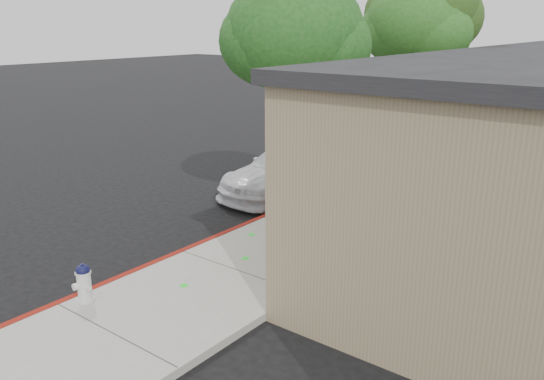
% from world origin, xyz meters
% --- Properties ---
extents(ground, '(120.00, 120.00, 0.00)m').
position_xyz_m(ground, '(0.00, 0.00, 0.00)').
color(ground, black).
rests_on(ground, ground).
extents(sidewalk, '(3.20, 60.00, 0.15)m').
position_xyz_m(sidewalk, '(1.60, 3.00, 0.07)').
color(sidewalk, gray).
rests_on(sidewalk, ground).
extents(red_curb, '(0.14, 60.00, 0.16)m').
position_xyz_m(red_curb, '(0.06, 3.00, 0.08)').
color(red_curb, maroon).
rests_on(red_curb, ground).
extents(police_car, '(2.41, 5.09, 1.55)m').
position_xyz_m(police_car, '(-0.90, 5.34, 0.72)').
color(police_car, white).
rests_on(police_car, ground).
extents(fire_hydrant, '(0.41, 0.36, 0.72)m').
position_xyz_m(fire_hydrant, '(0.41, -2.63, 0.51)').
color(fire_hydrant, silver).
rests_on(fire_hydrant, sidewalk).
extents(street_tree_near, '(3.42, 3.23, 5.92)m').
position_xyz_m(street_tree_near, '(0.71, 3.22, 4.57)').
color(street_tree_near, black).
rests_on(street_tree_near, sidewalk).
extents(street_tree_mid, '(3.61, 3.62, 6.77)m').
position_xyz_m(street_tree_mid, '(0.71, 10.37, 5.25)').
color(street_tree_mid, black).
rests_on(street_tree_mid, sidewalk).
extents(street_tree_far, '(3.57, 3.26, 6.17)m').
position_xyz_m(street_tree_far, '(0.72, 9.84, 4.79)').
color(street_tree_far, black).
rests_on(street_tree_far, sidewalk).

